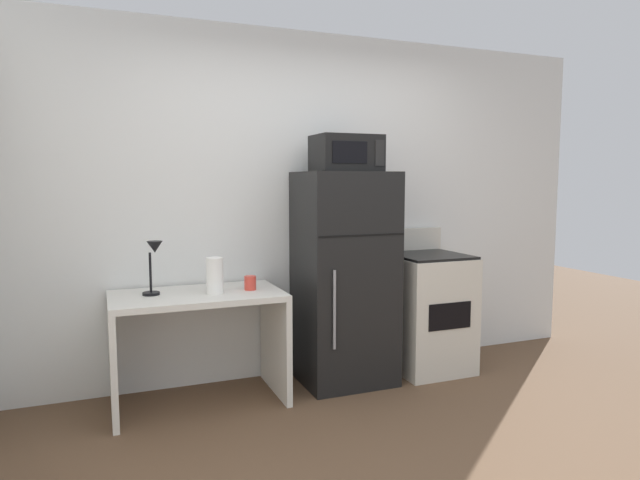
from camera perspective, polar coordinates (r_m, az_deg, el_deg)
The scene contains 9 objects.
ground_plane at distance 3.14m, azimuth 9.95°, elevation -22.28°, with size 12.00×12.00×0.00m, color brown.
wall_back_white at distance 4.31m, azimuth -1.69°, elevation 3.57°, with size 5.00×0.10×2.60m, color silver.
desk at distance 3.83m, azimuth -12.44°, elevation -8.72°, with size 1.11×0.63×0.75m.
desk_lamp at distance 3.74m, azimuth -16.72°, elevation -1.83°, with size 0.14×0.12×0.35m.
coffee_mug at distance 3.81m, azimuth -7.19°, elevation -4.40°, with size 0.08×0.08×0.10m, color #D83F33.
paper_towel_roll at distance 3.71m, azimuth -10.75°, elevation -3.62°, with size 0.11×0.11×0.24m, color white.
refrigerator at distance 4.10m, azimuth 2.52°, elevation -3.91°, with size 0.66×0.61×1.55m.
microwave at distance 4.02m, azimuth 2.71°, elevation 8.87°, with size 0.46×0.35×0.26m.
oven_range at distance 4.49m, azimuth 10.95°, elevation -7.17°, with size 0.57×0.61×1.10m.
Camera 1 is at (-1.47, -2.34, 1.49)m, focal length 31.15 mm.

